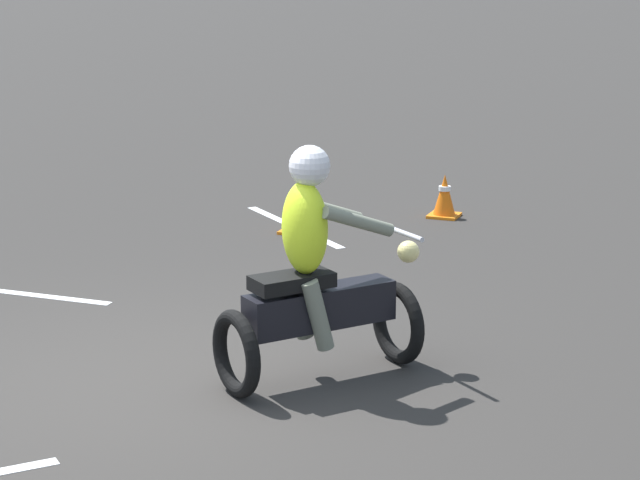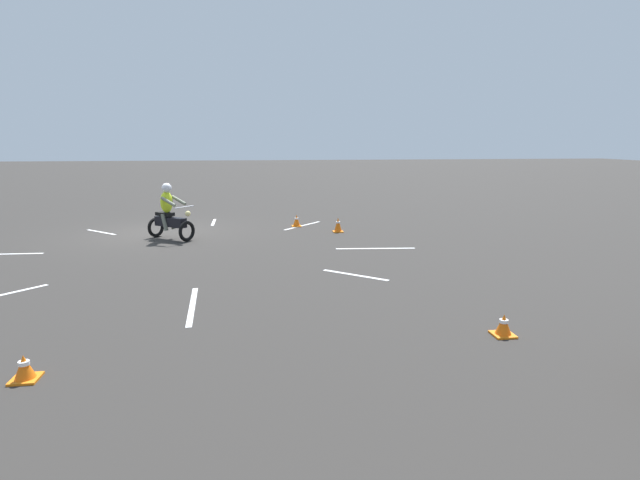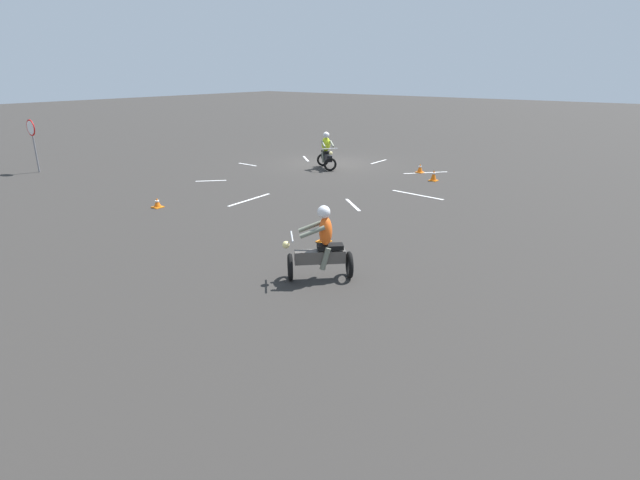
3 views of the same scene
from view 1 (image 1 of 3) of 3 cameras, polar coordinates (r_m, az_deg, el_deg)
ground_plane at (r=8.74m, az=-8.43°, el=-6.56°), size 120.00×120.00×0.00m
motorcycle_rider_foreground at (r=8.52m, az=-0.20°, el=-1.82°), size 1.47×1.34×1.66m
traffic_cone_near_left at (r=13.53m, az=5.71°, el=2.00°), size 0.32×0.32×0.47m
traffic_cone_mid_center at (r=12.78m, az=-1.06°, el=1.19°), size 0.32×0.32×0.41m
lane_stripe_sw at (r=13.07m, az=-1.22°, el=0.63°), size 1.43×1.62×0.01m
lane_stripe_s at (r=10.94m, az=-12.94°, el=-2.46°), size 0.11×1.47×0.01m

